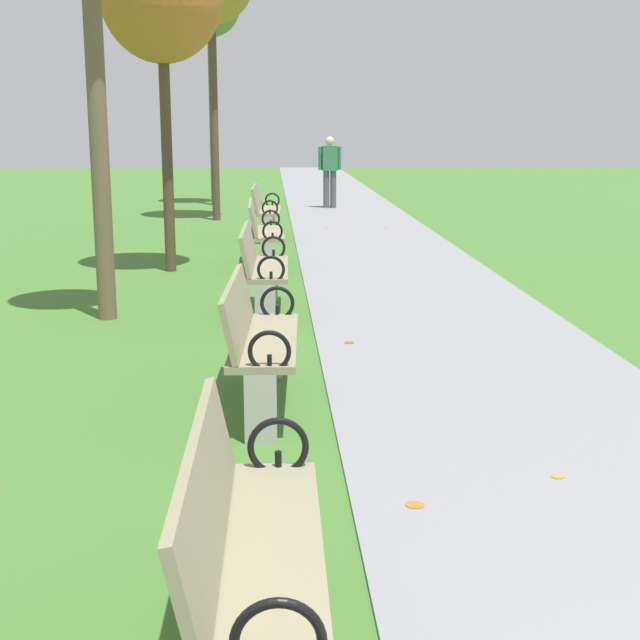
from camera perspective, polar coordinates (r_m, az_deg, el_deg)
The scene contains 9 objects.
paved_walkway at distance 17.97m, azimuth 2.28°, elevation 6.08°, with size 2.56×44.00×0.02m, color gray.
park_bench_2 at distance 3.34m, azimuth -4.62°, elevation -14.21°, with size 0.49×1.60×0.90m.
park_bench_3 at distance 6.37m, azimuth -3.92°, elevation -1.21°, with size 0.54×1.62×0.90m.
park_bench_4 at distance 9.47m, azimuth -3.68°, elevation 3.28°, with size 0.50×1.61×0.90m.
park_bench_5 at distance 12.53m, azimuth -3.57°, elevation 5.51°, with size 0.49×1.61×0.90m.
park_bench_6 at distance 15.71m, azimuth -3.49°, elevation 6.90°, with size 0.52×1.61×0.90m.
tree_5 at distance 22.35m, azimuth -6.88°, elevation 18.86°, with size 1.39×1.39×5.42m.
pedestrian_walking at distance 21.08m, azimuth 0.62°, elevation 9.51°, with size 0.53×0.23×1.62m.
scattered_leaves at distance 9.60m, azimuth -2.58°, elevation 0.54°, with size 4.10×19.16×0.02m.
Camera 1 is at (-0.40, 0.22, 1.98)m, focal length 50.98 mm.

